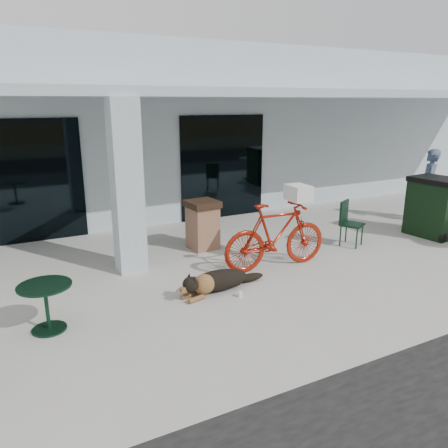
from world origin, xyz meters
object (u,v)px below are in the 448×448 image
bicycle (276,236)px  person (428,185)px  trash_receptacle (203,225)px  cafe_table_near (47,308)px  dog (218,279)px  cafe_chair_far_a (352,224)px  wheeled_bin (434,207)px

bicycle → person: size_ratio=1.12×
trash_receptacle → bicycle: bearing=-65.9°
cafe_table_near → person: 9.65m
bicycle → dog: size_ratio=1.72×
cafe_table_near → trash_receptacle: (3.33, 2.19, 0.19)m
cafe_table_near → trash_receptacle: trash_receptacle is taller
dog → cafe_chair_far_a: (3.64, 0.79, 0.28)m
dog → wheeled_bin: size_ratio=0.90×
person → wheeled_bin: (-1.00, -1.00, -0.25)m
cafe_chair_far_a → trash_receptacle: trash_receptacle is taller
cafe_table_near → cafe_chair_far_a: (6.29, 0.88, 0.15)m
dog → person: bearing=-1.9°
dog → trash_receptacle: trash_receptacle is taller
bicycle → cafe_table_near: size_ratio=2.94×
bicycle → dog: (-1.42, -0.44, -0.43)m
cafe_table_near → bicycle: bearing=7.4°
trash_receptacle → wheeled_bin: wheeled_bin is taller
cafe_table_near → wheeled_bin: size_ratio=0.52×
bicycle → cafe_chair_far_a: size_ratio=2.15×
dog → trash_receptacle: (0.68, 2.10, 0.32)m
wheeled_bin → trash_receptacle: bearing=157.0°
dog → cafe_table_near: size_ratio=1.71×
bicycle → dog: bicycle is taller
person → trash_receptacle: size_ratio=1.80×
person → dog: bearing=-29.6°
cafe_chair_far_a → bicycle: bearing=160.9°
bicycle → cafe_chair_far_a: bicycle is taller
dog → wheeled_bin: (5.85, 0.50, 0.48)m
cafe_table_near → wheeled_bin: (8.50, 0.59, 0.35)m
wheeled_bin → cafe_table_near: bearing=178.2°
dog → cafe_chair_far_a: cafe_chair_far_a is taller
bicycle → wheeled_bin: 4.43m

